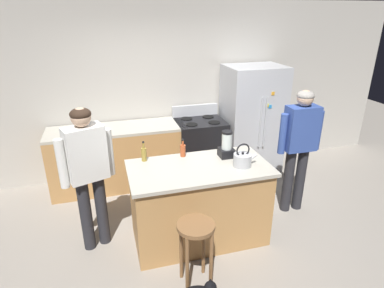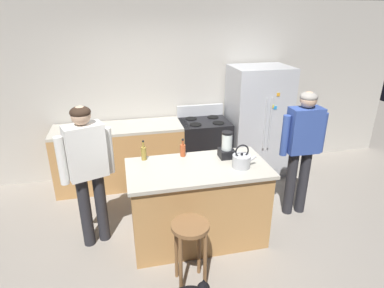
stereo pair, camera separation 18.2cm
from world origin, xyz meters
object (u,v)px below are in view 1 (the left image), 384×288
person_by_sink_right (299,141)px  bottle_cooking_sauce (183,150)px  bottle_vinegar (144,154)px  tea_kettle (243,159)px  blender_appliance (227,146)px  kitchen_island (199,203)px  stove_range (200,148)px  person_by_island_left (88,167)px  bar_stool (196,239)px  refrigerator (252,121)px

person_by_sink_right → bottle_cooking_sauce: person_by_sink_right is taller
bottle_vinegar → tea_kettle: bearing=-22.7°
blender_appliance → bottle_cooking_sauce: size_ratio=1.46×
kitchen_island → bottle_cooking_sauce: (-0.11, 0.32, 0.55)m
stove_range → person_by_sink_right: 1.67m
kitchen_island → stove_range: (0.48, 1.52, 0.01)m
person_by_island_left → person_by_sink_right: size_ratio=1.00×
bar_stool → bottle_vinegar: size_ratio=3.02×
kitchen_island → blender_appliance: (0.38, 0.17, 0.61)m
person_by_island_left → bottle_cooking_sauce: 1.08m
tea_kettle → person_by_sink_right: bearing=20.2°
bottle_cooking_sauce → tea_kettle: 0.71m
refrigerator → tea_kettle: (-0.89, -1.61, 0.15)m
kitchen_island → person_by_sink_right: bearing=9.6°
bottle_cooking_sauce → tea_kettle: (0.57, -0.43, 0.00)m
bar_stool → bottle_cooking_sauce: bearing=82.3°
stove_range → person_by_island_left: (-1.66, -1.32, 0.52)m
kitchen_island → person_by_sink_right: 1.52m
bottle_vinegar → tea_kettle: size_ratio=0.86×
blender_appliance → tea_kettle: (0.08, -0.28, -0.05)m
stove_range → bottle_vinegar: size_ratio=4.79×
stove_range → person_by_island_left: person_by_island_left is taller
stove_range → blender_appliance: (-0.10, -1.36, 0.60)m
kitchen_island → person_by_island_left: size_ratio=0.94×
person_by_sink_right → bottle_vinegar: size_ratio=7.05×
kitchen_island → person_by_island_left: bearing=170.4°
person_by_island_left → bottle_cooking_sauce: person_by_island_left is taller
blender_appliance → stove_range: bearing=85.9°
bottle_cooking_sauce → blender_appliance: bearing=-16.9°
stove_range → tea_kettle: (-0.02, -1.64, 0.54)m
bottle_vinegar → kitchen_island: bearing=-29.5°
kitchen_island → bar_stool: kitchen_island is taller
person_by_sink_right → refrigerator: bearing=92.2°
person_by_island_left → refrigerator: bearing=27.1°
refrigerator → bar_stool: size_ratio=2.47×
stove_range → bottle_cooking_sauce: 1.45m
person_by_sink_right → tea_kettle: 1.00m
bar_stool → bottle_vinegar: bottle_vinegar is taller
refrigerator → person_by_island_left: bearing=-152.9°
blender_appliance → bottle_vinegar: size_ratio=1.34×
stove_range → bar_stool: size_ratio=1.58×
person_by_island_left → bottle_vinegar: bearing=10.9°
refrigerator → tea_kettle: bearing=-119.0°
stove_range → person_by_island_left: size_ratio=0.68×
bottle_vinegar → bottle_cooking_sauce: 0.46m
stove_range → bottle_cooking_sauce: size_ratio=5.23×
stove_range → refrigerator: bearing=-1.6°
bar_stool → person_by_sink_right: bearing=29.1°
kitchen_island → blender_appliance: size_ratio=4.96×
stove_range → person_by_island_left: bearing=-141.4°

